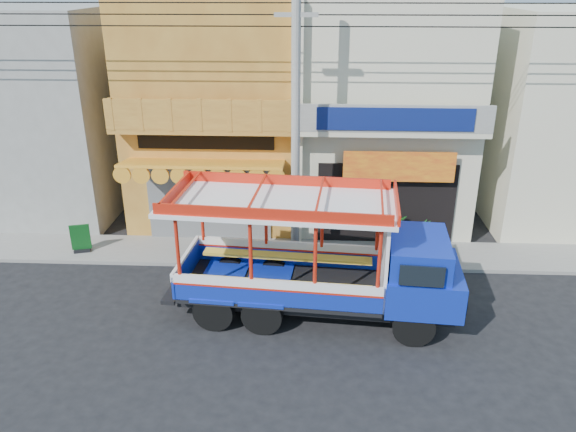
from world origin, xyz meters
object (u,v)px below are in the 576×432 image
object	(u,v)px
songthaew_truck	(336,260)
potted_plant_c	(422,235)
utility_pole	(301,109)
green_sign	(81,240)
potted_plant_a	(390,231)

from	to	relation	value
songthaew_truck	potted_plant_c	size ratio (longest dim) A/B	7.30
songthaew_truck	potted_plant_c	distance (m)	5.08
songthaew_truck	utility_pole	bearing A→B (deg)	109.18
songthaew_truck	green_sign	distance (m)	8.99
green_sign	utility_pole	bearing A→B (deg)	-3.02
utility_pole	potted_plant_c	bearing A→B (deg)	14.10
green_sign	potted_plant_a	bearing A→B (deg)	5.48
utility_pole	songthaew_truck	bearing A→B (deg)	-70.82
utility_pole	songthaew_truck	distance (m)	4.54
green_sign	potted_plant_c	xyz separation A→B (m)	(11.28, 0.63, 0.14)
green_sign	potted_plant_a	xyz separation A→B (m)	(10.28, 0.99, 0.12)
songthaew_truck	potted_plant_a	bearing A→B (deg)	64.94
utility_pole	green_sign	bearing A→B (deg)	176.98
potted_plant_a	potted_plant_c	world-z (taller)	potted_plant_c
utility_pole	potted_plant_c	distance (m)	6.04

